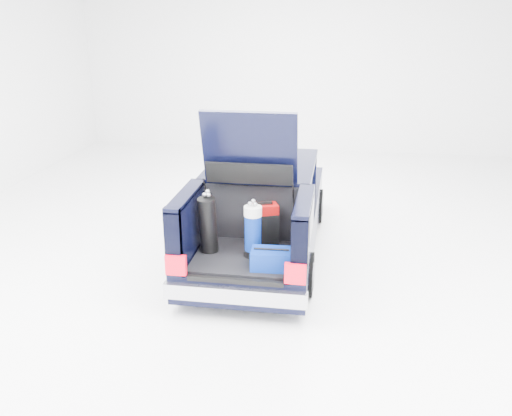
% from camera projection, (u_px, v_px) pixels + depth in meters
% --- Properties ---
extents(ground, '(14.00, 14.00, 0.00)m').
position_uv_depth(ground, '(261.00, 251.00, 8.82)').
color(ground, white).
rests_on(ground, ground).
extents(car, '(1.87, 4.65, 2.47)m').
position_uv_depth(car, '(262.00, 210.00, 8.68)').
color(car, black).
rests_on(car, ground).
extents(red_suitcase, '(0.43, 0.37, 0.62)m').
position_uv_depth(red_suitcase, '(264.00, 225.00, 7.47)').
color(red_suitcase, '#7C0404').
rests_on(red_suitcase, car).
extents(black_golf_bag, '(0.32, 0.35, 0.86)m').
position_uv_depth(black_golf_bag, '(208.00, 225.00, 7.21)').
color(black_golf_bag, black).
rests_on(black_golf_bag, car).
extents(blue_golf_bag, '(0.28, 0.28, 0.79)m').
position_uv_depth(blue_golf_bag, '(253.00, 231.00, 7.09)').
color(blue_golf_bag, black).
rests_on(blue_golf_bag, car).
extents(blue_duffel, '(0.52, 0.36, 0.27)m').
position_uv_depth(blue_duffel, '(271.00, 259.00, 6.84)').
color(blue_duffel, navy).
rests_on(blue_duffel, car).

